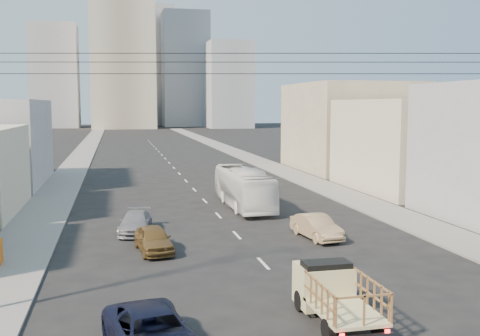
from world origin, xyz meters
name	(u,v)px	position (x,y,z in m)	size (l,w,h in m)	color
ground	(324,328)	(0.00, 0.00, 0.00)	(420.00, 420.00, 0.00)	black
sidewalk_left	(82,155)	(-11.75, 70.00, 0.06)	(3.50, 180.00, 0.12)	slate
sidewalk_right	(235,152)	(11.75, 70.00, 0.06)	(3.50, 180.00, 0.12)	slate
lane_dashes	(171,165)	(0.00, 53.00, 0.01)	(0.15, 104.00, 0.01)	silver
flatbed_pickup	(335,291)	(0.58, 0.53, 1.09)	(1.95, 4.41, 1.90)	#C8BE86
navy_pickup	(153,335)	(-5.79, -0.95, 0.70)	(2.33, 5.05, 1.40)	black
city_bus	(243,188)	(2.39, 22.78, 1.44)	(2.42, 10.36, 2.89)	white
sedan_brown	(154,239)	(-4.97, 11.28, 0.67)	(1.58, 3.93, 1.34)	brown
sedan_tan	(316,227)	(4.23, 12.25, 0.67)	(1.42, 4.08, 1.34)	#9C805B
sedan_grey	(135,223)	(-5.72, 15.90, 0.61)	(1.72, 4.23, 1.23)	gray
overhead_wires	(313,63)	(0.00, 1.50, 8.97)	(23.01, 5.02, 0.72)	black
bldg_right_mid	(418,145)	(19.50, 28.00, 4.00)	(11.00, 14.00, 8.00)	beige
bldg_right_far	(350,127)	(20.00, 44.00, 5.00)	(12.00, 16.00, 10.00)	tan
high_rise_tower	(122,34)	(-4.00, 170.00, 30.00)	(20.00, 20.00, 60.00)	tan
midrise_ne	(185,70)	(18.00, 185.00, 20.00)	(16.00, 16.00, 40.00)	#999CA2
midrise_nw	(55,76)	(-26.00, 180.00, 17.00)	(15.00, 15.00, 34.00)	#999CA2
midrise_back	(149,66)	(6.00, 200.00, 22.00)	(18.00, 18.00, 44.00)	#949496
midrise_east	(229,85)	(30.00, 165.00, 14.00)	(14.00, 14.00, 28.00)	#999CA2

